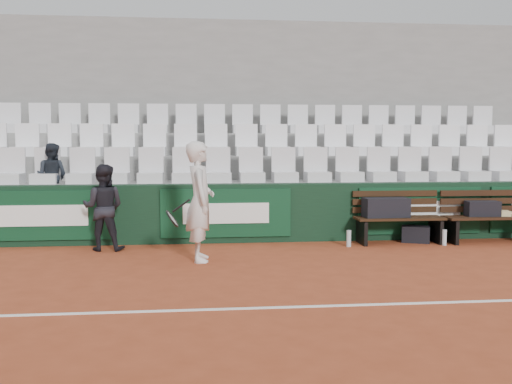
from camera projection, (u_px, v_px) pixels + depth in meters
name	position (u px, v px, depth m)	size (l,w,h in m)	color
ground	(265.00, 308.00, 5.90)	(80.00, 80.00, 0.00)	#A04224
court_baseline	(265.00, 308.00, 5.90)	(18.00, 0.06, 0.01)	white
back_barrier	(241.00, 213.00, 9.82)	(18.00, 0.34, 1.00)	black
grandstand_tier_front	(235.00, 209.00, 10.44)	(18.00, 0.95, 1.00)	gray
grandstand_tier_mid	(232.00, 192.00, 11.36)	(18.00, 0.95, 1.45)	gray
grandstand_tier_back	(229.00, 178.00, 12.28)	(18.00, 0.95, 1.90)	#989896
grandstand_rear_wall	(227.00, 121.00, 12.79)	(18.00, 0.30, 4.40)	gray
seat_row_front	(235.00, 165.00, 10.20)	(11.90, 0.44, 0.63)	silver
seat_row_mid	(232.00, 140.00, 11.10)	(11.90, 0.44, 0.63)	white
seat_row_back	(229.00, 118.00, 12.00)	(11.90, 0.44, 0.63)	silver
bench_left	(399.00, 230.00, 9.68)	(1.50, 0.56, 0.45)	black
bench_right	(487.00, 229.00, 9.78)	(1.50, 0.56, 0.45)	black
sports_bag_left	(386.00, 207.00, 9.65)	(0.76, 0.33, 0.33)	black
sports_bag_right	(482.00, 209.00, 9.78)	(0.56, 0.26, 0.26)	black
towel	(500.00, 213.00, 9.82)	(0.32, 0.23, 0.09)	#D0C487
sports_bag_ground	(415.00, 234.00, 9.79)	(0.46, 0.28, 0.28)	black
water_bottle_near	(349.00, 238.00, 9.38)	(0.08, 0.08, 0.27)	silver
water_bottle_far	(444.00, 237.00, 9.50)	(0.07, 0.07, 0.27)	silver
tennis_player	(200.00, 202.00, 8.20)	(0.71, 0.65, 1.73)	silver
ball_kid	(103.00, 207.00, 9.02)	(0.67, 0.52, 1.37)	black
spectator_c	(51.00, 150.00, 9.89)	(0.56, 0.44, 1.15)	#1D232B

